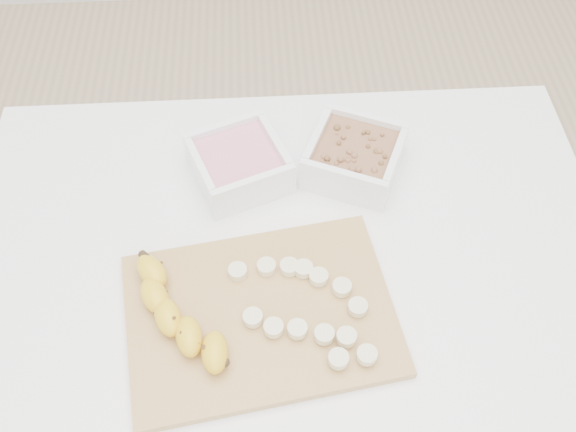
{
  "coord_description": "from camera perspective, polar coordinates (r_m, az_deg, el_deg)",
  "views": [
    {
      "loc": [
        -0.03,
        -0.53,
        1.57
      ],
      "look_at": [
        0.0,
        0.03,
        0.81
      ],
      "focal_mm": 40.0,
      "sensor_mm": 36.0,
      "label": 1
    }
  ],
  "objects": [
    {
      "name": "ground",
      "position": [
        1.66,
        0.06,
        -17.73
      ],
      "size": [
        3.5,
        3.5,
        0.0
      ],
      "primitive_type": "plane",
      "color": "#C6AD89",
      "rests_on": "ground"
    },
    {
      "name": "table",
      "position": [
        1.06,
        0.09,
        -6.32
      ],
      "size": [
        1.0,
        0.7,
        0.75
      ],
      "color": "white",
      "rests_on": "ground"
    },
    {
      "name": "bowl_yogurt",
      "position": [
        1.05,
        -4.37,
        4.68
      ],
      "size": [
        0.18,
        0.18,
        0.07
      ],
      "color": "white",
      "rests_on": "table"
    },
    {
      "name": "bowl_granola",
      "position": [
        1.06,
        5.93,
        5.31
      ],
      "size": [
        0.19,
        0.19,
        0.07
      ],
      "color": "white",
      "rests_on": "table"
    },
    {
      "name": "cutting_board",
      "position": [
        0.92,
        -2.47,
        -8.73
      ],
      "size": [
        0.41,
        0.32,
        0.01
      ],
      "primitive_type": "cube",
      "rotation": [
        0.0,
        0.0,
        0.15
      ],
      "color": "tan",
      "rests_on": "table"
    },
    {
      "name": "banana",
      "position": [
        0.9,
        -9.62,
        -8.72
      ],
      "size": [
        0.14,
        0.21,
        0.04
      ],
      "primitive_type": null,
      "rotation": [
        0.0,
        0.0,
        0.41
      ],
      "color": "gold",
      "rests_on": "cutting_board"
    },
    {
      "name": "banana_slices",
      "position": [
        0.91,
        1.75,
        -8.03
      ],
      "size": [
        0.2,
        0.18,
        0.02
      ],
      "color": "beige",
      "rests_on": "cutting_board"
    }
  ]
}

